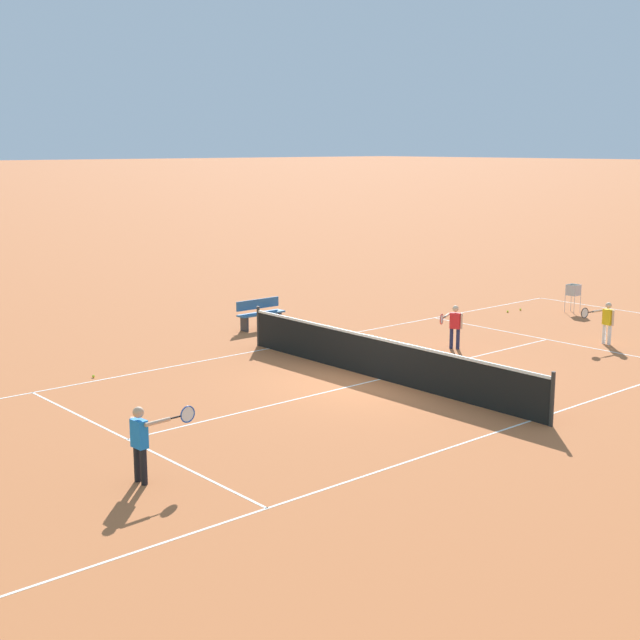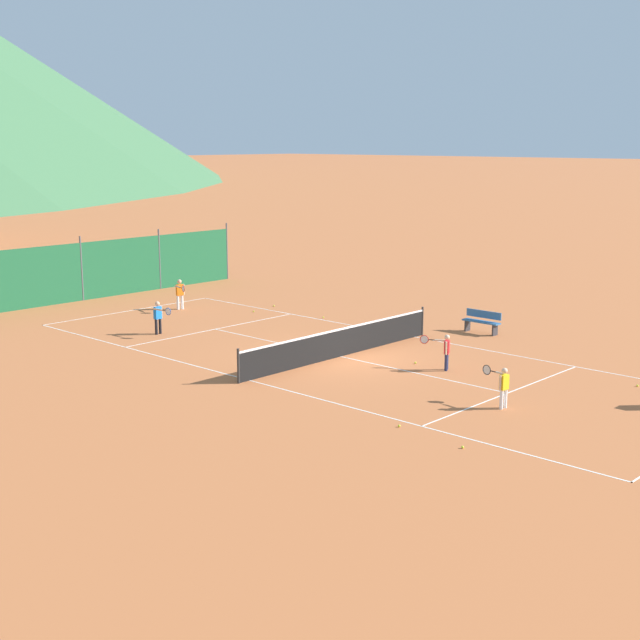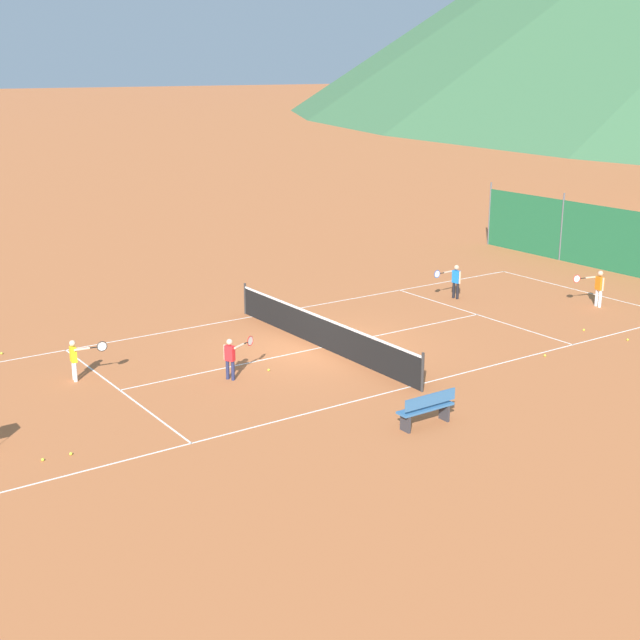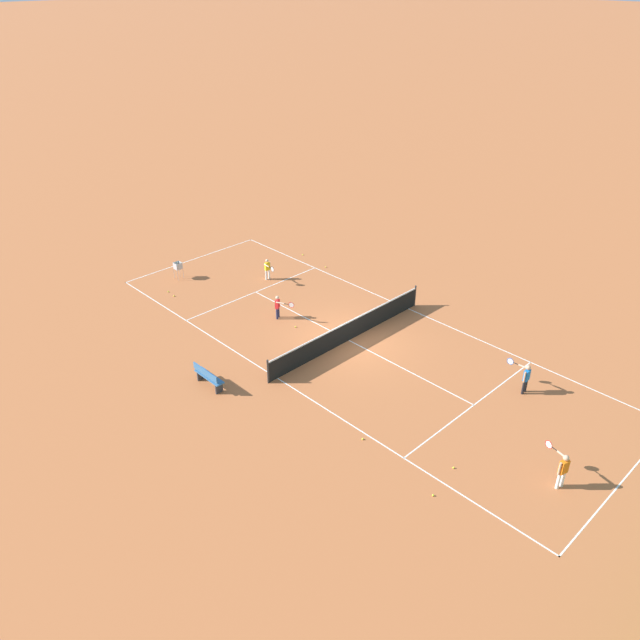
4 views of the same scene
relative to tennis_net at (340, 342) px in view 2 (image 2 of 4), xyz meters
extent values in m
plane|color=#BC6638|center=(0.00, 0.00, -0.50)|extent=(600.00, 600.00, 0.00)
cube|color=white|center=(0.00, 11.90, -0.50)|extent=(8.25, 0.05, 0.01)
cube|color=white|center=(-4.10, 0.00, -0.50)|extent=(0.05, 23.85, 0.01)
cube|color=white|center=(4.10, 0.00, -0.50)|extent=(0.05, 23.85, 0.01)
cube|color=white|center=(0.00, 6.40, -0.50)|extent=(8.20, 0.05, 0.01)
cube|color=white|center=(0.00, -6.40, -0.50)|extent=(8.20, 0.05, 0.01)
cube|color=white|center=(0.00, 0.00, -0.50)|extent=(0.05, 12.80, 0.01)
cylinder|color=#2D2D2D|center=(-4.55, 0.00, 0.03)|extent=(0.08, 0.08, 1.06)
cylinder|color=#2D2D2D|center=(4.55, 0.00, 0.03)|extent=(0.08, 0.08, 1.06)
cube|color=black|center=(0.00, 0.00, -0.04)|extent=(9.10, 0.02, 0.91)
cube|color=white|center=(0.00, 0.00, 0.43)|extent=(9.10, 0.04, 0.06)
cube|color=#1E6038|center=(0.00, 15.50, 0.80)|extent=(17.20, 0.04, 2.60)
cylinder|color=#59595E|center=(0.00, 15.50, 0.95)|extent=(0.08, 0.08, 2.90)
cylinder|color=#59595E|center=(4.30, 15.50, 0.95)|extent=(0.08, 0.08, 2.90)
cylinder|color=#59595E|center=(8.60, 15.50, 0.95)|extent=(0.08, 0.08, 2.90)
cylinder|color=white|center=(-1.46, -7.08, -0.23)|extent=(0.09, 0.09, 0.53)
cylinder|color=white|center=(-1.29, -7.10, -0.23)|extent=(0.09, 0.09, 0.53)
cube|color=yellow|center=(-1.38, -7.09, 0.24)|extent=(0.27, 0.18, 0.41)
sphere|color=beige|center=(-1.38, -7.09, 0.55)|extent=(0.16, 0.16, 0.16)
cylinder|color=beige|center=(-1.54, -7.07, 0.24)|extent=(0.06, 0.06, 0.41)
cylinder|color=beige|center=(-1.19, -6.91, 0.40)|extent=(0.11, 0.42, 0.06)
cylinder|color=black|center=(-1.15, -6.61, 0.40)|extent=(0.05, 0.19, 0.03)
torus|color=black|center=(-1.12, -6.38, 0.40)|extent=(0.06, 0.28, 0.28)
cylinder|color=silver|center=(-1.12, -6.38, 0.40)|extent=(0.04, 0.25, 0.25)
cylinder|color=black|center=(-1.92, 7.28, -0.21)|extent=(0.10, 0.10, 0.58)
cylinder|color=black|center=(-2.10, 7.27, -0.21)|extent=(0.10, 0.10, 0.58)
cube|color=blue|center=(-2.01, 7.28, 0.31)|extent=(0.29, 0.18, 0.45)
sphere|color=tan|center=(-2.01, 7.28, 0.65)|extent=(0.18, 0.18, 0.18)
cylinder|color=tan|center=(-1.83, 7.29, 0.31)|extent=(0.07, 0.07, 0.45)
cylinder|color=tan|center=(-2.18, 7.04, 0.49)|extent=(0.09, 0.45, 0.07)
cylinder|color=black|center=(-2.15, 6.71, 0.49)|extent=(0.04, 0.21, 0.03)
torus|color=#1E4CB2|center=(-2.14, 6.47, 0.49)|extent=(0.04, 0.28, 0.28)
cylinder|color=silver|center=(-2.14, 6.47, 0.49)|extent=(0.02, 0.25, 0.25)
cylinder|color=#23284C|center=(0.84, -3.67, -0.23)|extent=(0.10, 0.10, 0.54)
cylinder|color=#23284C|center=(1.00, -3.59, -0.23)|extent=(0.10, 0.10, 0.54)
cube|color=red|center=(0.92, -3.63, 0.25)|extent=(0.30, 0.25, 0.42)
sphere|color=beige|center=(0.92, -3.63, 0.56)|extent=(0.16, 0.16, 0.16)
cylinder|color=beige|center=(0.77, -3.70, 0.25)|extent=(0.06, 0.06, 0.42)
cylinder|color=beige|center=(0.98, -3.37, 0.41)|extent=(0.24, 0.40, 0.06)
cylinder|color=black|center=(0.84, -3.10, 0.41)|extent=(0.11, 0.18, 0.03)
torus|color=red|center=(0.74, -2.89, 0.41)|extent=(0.14, 0.26, 0.28)
cylinder|color=silver|center=(0.74, -2.89, 0.41)|extent=(0.11, 0.23, 0.25)
cylinder|color=white|center=(1.74, 10.59, -0.20)|extent=(0.11, 0.11, 0.60)
cylinder|color=white|center=(1.55, 10.64, -0.20)|extent=(0.11, 0.11, 0.60)
cube|color=orange|center=(1.65, 10.61, 0.34)|extent=(0.32, 0.24, 0.47)
sphere|color=tan|center=(1.65, 10.61, 0.69)|extent=(0.18, 0.18, 0.18)
cylinder|color=tan|center=(1.82, 10.56, 0.34)|extent=(0.07, 0.07, 0.47)
cylinder|color=tan|center=(1.41, 10.43, 0.52)|extent=(0.19, 0.47, 0.07)
cylinder|color=black|center=(1.32, 10.11, 0.52)|extent=(0.08, 0.21, 0.03)
torus|color=red|center=(1.25, 9.87, 0.52)|extent=(0.09, 0.28, 0.28)
cylinder|color=silver|center=(1.25, 9.87, 0.52)|extent=(0.07, 0.24, 0.25)
sphere|color=#CCE033|center=(-4.54, -6.02, -0.47)|extent=(0.07, 0.07, 0.07)
sphere|color=#CCE033|center=(4.78, 8.10, -0.47)|extent=(0.07, 0.07, 0.07)
sphere|color=#CCE033|center=(0.92, -2.43, -0.47)|extent=(0.07, 0.07, 0.07)
sphere|color=#CCE033|center=(3.33, 7.83, -0.47)|extent=(0.07, 0.07, 0.07)
sphere|color=#CCE033|center=(-4.77, -8.09, -0.47)|extent=(0.07, 0.07, 0.07)
sphere|color=#CCE033|center=(3.18, -8.83, -0.47)|extent=(0.07, 0.07, 0.07)
sphere|color=#CCE033|center=(4.39, 4.83, -0.47)|extent=(0.07, 0.07, 0.07)
cube|color=#336699|center=(6.30, -1.43, -0.06)|extent=(0.36, 1.50, 0.05)
cube|color=#336699|center=(6.46, -1.43, 0.20)|extent=(0.04, 1.50, 0.28)
cube|color=#333338|center=(6.30, -2.03, -0.28)|extent=(0.32, 0.06, 0.44)
cube|color=#333338|center=(6.30, -0.83, -0.28)|extent=(0.32, 0.06, 0.44)
camera|label=1|loc=(-13.81, 13.82, 4.70)|focal=50.00mm
camera|label=2|loc=(-21.59, -19.16, 6.62)|focal=50.00mm
camera|label=3|loc=(20.84, -14.46, 7.66)|focal=50.00mm
camera|label=4|loc=(16.99, 15.66, 13.70)|focal=35.00mm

